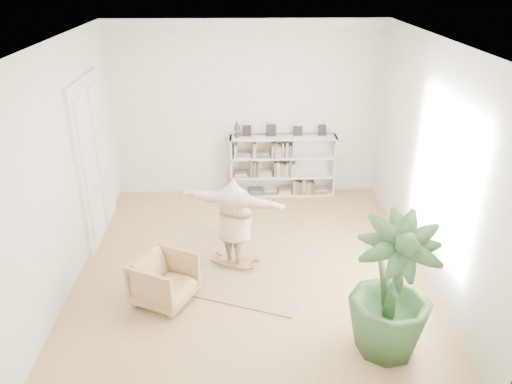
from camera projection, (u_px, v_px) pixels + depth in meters
floor at (250, 267)px, 8.20m from camera, size 6.00×6.00×0.00m
room_shell at (246, 23)px, 9.39m from camera, size 6.00×6.00×6.00m
doors at (94, 161)px, 8.71m from camera, size 0.09×1.78×2.92m
bookshelf at (282, 166)px, 10.51m from camera, size 2.20×0.35×1.64m
armchair at (164, 280)px, 7.24m from camera, size 1.06×1.05×0.73m
rug at (235, 265)px, 8.24m from camera, size 3.05×2.77×0.02m
rocker_board at (235, 262)px, 8.21m from camera, size 0.61×0.49×0.11m
person at (234, 219)px, 7.88m from camera, size 1.86×1.11×1.47m
houseplant at (392, 289)px, 6.10m from camera, size 1.12×1.12×1.86m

